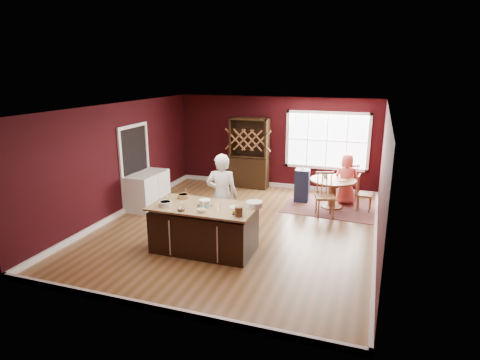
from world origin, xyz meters
name	(u,v)px	position (x,y,z in m)	size (l,w,h in m)	color
room_shell	(237,170)	(0.00, 0.00, 1.35)	(7.00, 7.00, 7.00)	brown
window	(327,141)	(1.50, 3.47, 1.50)	(2.36, 0.10, 1.66)	white
doorway	(135,168)	(-2.97, 0.60, 1.02)	(0.08, 1.26, 2.13)	white
kitchen_island	(204,229)	(-0.22, -1.31, 0.44)	(2.03, 1.06, 0.92)	black
dining_table	(333,187)	(1.86, 2.11, 0.53)	(1.16, 1.16, 0.75)	brown
baker	(222,196)	(-0.13, -0.56, 0.90)	(0.66, 0.43, 1.81)	silver
layer_cake	(205,203)	(-0.19, -1.30, 0.98)	(0.30, 0.30, 0.12)	silver
bowl_blue	(165,204)	(-0.90, -1.56, 0.97)	(0.25, 0.25, 0.09)	silver
bowl_yellow	(183,196)	(-0.80, -1.01, 0.96)	(0.23, 0.23, 0.09)	#A17038
bowl_pink	(181,209)	(-0.50, -1.69, 0.95)	(0.15, 0.15, 0.05)	silver
bowl_olive	(202,211)	(-0.11, -1.63, 0.95)	(0.16, 0.16, 0.06)	beige
drinking_glass	(219,206)	(0.14, -1.39, 0.99)	(0.07, 0.07, 0.13)	white
dinner_plate	(235,207)	(0.40, -1.21, 0.93)	(0.24, 0.24, 0.02)	beige
white_tub	(254,204)	(0.72, -1.05, 0.97)	(0.31, 0.31, 0.11)	silver
stoneware_crock	(239,212)	(0.60, -1.62, 1.01)	(0.15, 0.15, 0.18)	brown
toy_figurine	(233,213)	(0.49, -1.59, 0.96)	(0.05, 0.05, 0.08)	yellow
rug	(331,207)	(1.86, 2.11, 0.01)	(2.31, 1.79, 0.01)	brown
chair_east	(365,193)	(2.66, 2.12, 0.46)	(0.39, 0.37, 0.93)	brown
chair_south	(325,195)	(1.78, 1.35, 0.55)	(0.46, 0.44, 1.09)	brown
chair_north	(349,181)	(2.20, 2.96, 0.51)	(0.43, 0.41, 1.01)	brown
seated_woman	(346,179)	(2.16, 2.53, 0.67)	(0.66, 0.43, 1.34)	#EA6162
high_chair	(302,185)	(1.04, 2.35, 0.46)	(0.37, 0.37, 0.92)	#131D35
toddler	(306,171)	(1.11, 2.46, 0.81)	(0.18, 0.14, 0.26)	#8CA5BF
table_plate	(342,180)	(2.08, 2.03, 0.76)	(0.22, 0.22, 0.02)	beige
table_cup	(325,175)	(1.64, 2.25, 0.80)	(0.13, 0.13, 0.10)	silver
hutch	(250,153)	(-0.73, 3.22, 1.05)	(1.14, 0.48, 2.10)	black
washer	(141,194)	(-2.64, 0.28, 0.45)	(0.63, 0.61, 0.91)	white
dryer	(154,187)	(-2.64, 0.92, 0.45)	(0.62, 0.60, 0.90)	silver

